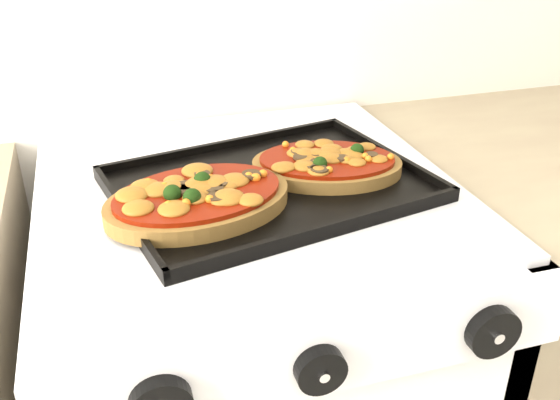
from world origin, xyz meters
name	(u,v)px	position (x,y,z in m)	size (l,w,h in m)	color
control_panel	(323,355)	(0.04, 1.39, 0.85)	(0.60, 0.02, 0.09)	white
knob_center	(320,370)	(0.03, 1.37, 0.85)	(0.05, 0.05, 0.02)	black
knob_right	(493,332)	(0.23, 1.37, 0.85)	(0.06, 0.06, 0.02)	black
baking_tray	(270,183)	(0.06, 1.67, 0.92)	(0.42, 0.31, 0.02)	black
pizza_left	(198,197)	(-0.05, 1.63, 0.94)	(0.25, 0.17, 0.04)	brown
pizza_right	(327,163)	(0.15, 1.69, 0.94)	(0.22, 0.15, 0.03)	brown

